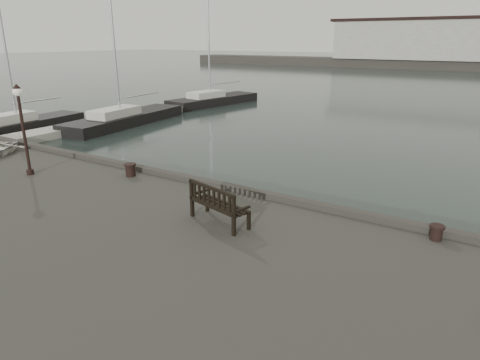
% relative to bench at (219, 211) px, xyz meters
% --- Properties ---
extents(ground, '(400.00, 400.00, 0.00)m').
position_rel_bench_xyz_m(ground, '(0.33, 2.50, -1.89)').
color(ground, black).
rests_on(ground, ground).
extents(pontoon, '(2.00, 24.00, 0.50)m').
position_rel_bench_xyz_m(pontoon, '(-19.67, 12.50, -1.64)').
color(pontoon, beige).
rests_on(pontoon, ground).
extents(breakwater, '(140.00, 9.50, 12.20)m').
position_rel_bench_xyz_m(breakwater, '(-4.23, 94.50, 2.41)').
color(breakwater, '#383530').
rests_on(breakwater, ground).
extents(bench, '(1.90, 1.05, 1.04)m').
position_rel_bench_xyz_m(bench, '(0.00, 0.00, 0.00)').
color(bench, black).
rests_on(bench, quay).
extents(bollard_left, '(0.52, 0.52, 0.45)m').
position_rel_bench_xyz_m(bollard_left, '(-5.01, 1.69, -0.11)').
color(bollard_left, black).
rests_on(bollard_left, quay).
extents(bollard_right, '(0.46, 0.46, 0.37)m').
position_rel_bench_xyz_m(bollard_right, '(5.05, 2.00, -0.14)').
color(bollard_right, black).
rests_on(bollard_right, quay).
extents(lamp_post, '(0.32, 0.32, 3.22)m').
position_rel_bench_xyz_m(lamp_post, '(-8.23, -0.10, 1.73)').
color(lamp_post, black).
rests_on(lamp_post, quay).
extents(yacht_a, '(3.16, 9.09, 12.30)m').
position_rel_bench_xyz_m(yacht_a, '(-22.81, 8.59, -1.65)').
color(yacht_a, black).
rests_on(yacht_a, ground).
extents(yacht_c, '(3.87, 11.48, 14.91)m').
position_rel_bench_xyz_m(yacht_c, '(-18.62, 14.24, -1.65)').
color(yacht_c, black).
rests_on(yacht_c, ground).
extents(yacht_d, '(4.37, 10.65, 12.89)m').
position_rel_bench_xyz_m(yacht_d, '(-19.07, 26.40, -1.66)').
color(yacht_d, black).
rests_on(yacht_d, ground).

